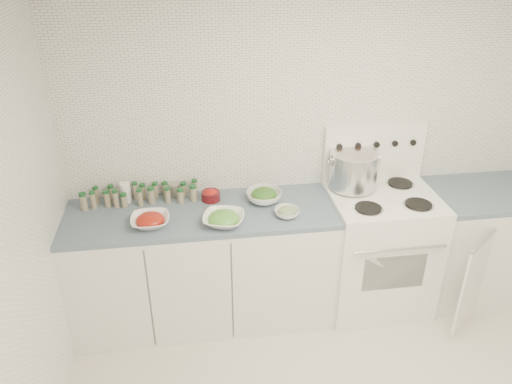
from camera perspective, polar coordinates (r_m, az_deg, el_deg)
name	(u,v)px	position (r m, az deg, el deg)	size (l,w,h in m)	color
room_walls	(396,206)	(2.24, 15.68, -1.51)	(3.54, 3.04, 2.52)	white
counter_left	(204,265)	(3.68, -5.98, -8.34)	(1.85, 0.62, 0.90)	white
stove	(377,246)	(3.89, 13.68, -6.02)	(0.76, 0.70, 1.36)	white
counter_right	(478,243)	(4.26, 24.01, -5.30)	(0.89, 0.88, 0.90)	white
stock_pot	(353,168)	(3.65, 11.07, 2.70)	(0.37, 0.35, 0.26)	silver
bowl_tomato	(150,220)	(3.32, -12.00, -3.18)	(0.25, 0.25, 0.08)	white
bowl_snowpea	(224,219)	(3.27, -3.72, -3.06)	(0.33, 0.33, 0.09)	white
bowl_broccoli	(264,196)	(3.52, 0.92, -0.41)	(0.31, 0.31, 0.10)	white
bowl_zucchini	(287,212)	(3.35, 3.57, -2.31)	(0.22, 0.22, 0.07)	white
bowl_pepper	(211,195)	(3.55, -5.18, -0.35)	(0.13, 0.13, 0.08)	#510D12
salt_canister	(126,193)	(3.62, -14.68, -0.07)	(0.07, 0.07, 0.15)	white
tin_can	(174,190)	(3.64, -9.30, 0.22)	(0.07, 0.07, 0.09)	gray
spice_cluster	(141,194)	(3.59, -12.99, -0.28)	(0.81, 0.16, 0.14)	gray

